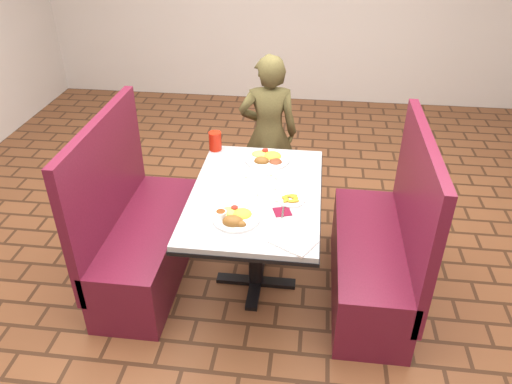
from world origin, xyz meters
TOP-DOWN VIEW (x-y plane):
  - dining_table at (0.00, 0.00)m, footprint 0.81×1.21m
  - booth_bench_left at (-0.80, 0.00)m, footprint 0.47×1.20m
  - booth_bench_right at (0.80, 0.00)m, footprint 0.47×1.20m
  - diner_person at (-0.03, 1.05)m, footprint 0.51×0.37m
  - near_dinner_plate at (-0.08, -0.31)m, footprint 0.27×0.27m
  - far_dinner_plate at (0.03, 0.42)m, footprint 0.30×0.30m
  - plantain_plate at (0.22, -0.07)m, footprint 0.17×0.17m
  - maroon_napkin at (0.18, -0.20)m, footprint 0.12×0.12m
  - spoon_utensil at (0.18, -0.20)m, footprint 0.01×0.13m
  - red_tumbler at (-0.36, 0.54)m, footprint 0.09×0.09m
  - paper_napkin at (0.26, -0.48)m, footprint 0.27×0.25m
  - knife_utensil at (-0.07, -0.34)m, footprint 0.04×0.17m
  - fork_utensil at (-0.05, -0.37)m, footprint 0.05×0.14m
  - lettuce_shreds at (0.04, 0.06)m, footprint 0.28×0.32m

SIDE VIEW (x-z plane):
  - booth_bench_left at x=-0.80m, z-range -0.26..0.92m
  - booth_bench_right at x=0.80m, z-range -0.26..0.92m
  - diner_person at x=-0.03m, z-range 0.00..1.30m
  - dining_table at x=0.00m, z-range 0.28..1.03m
  - lettuce_shreds at x=0.04m, z-range 0.75..0.75m
  - maroon_napkin at x=0.18m, z-range 0.75..0.75m
  - spoon_utensil at x=0.18m, z-range 0.75..0.76m
  - paper_napkin at x=0.26m, z-range 0.75..0.76m
  - fork_utensil at x=-0.05m, z-range 0.76..0.76m
  - knife_utensil at x=-0.07m, z-range 0.76..0.76m
  - plantain_plate at x=0.22m, z-range 0.75..0.77m
  - far_dinner_plate at x=0.03m, z-range 0.74..0.82m
  - near_dinner_plate at x=-0.08m, z-range 0.74..0.82m
  - red_tumbler at x=-0.36m, z-range 0.75..0.88m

